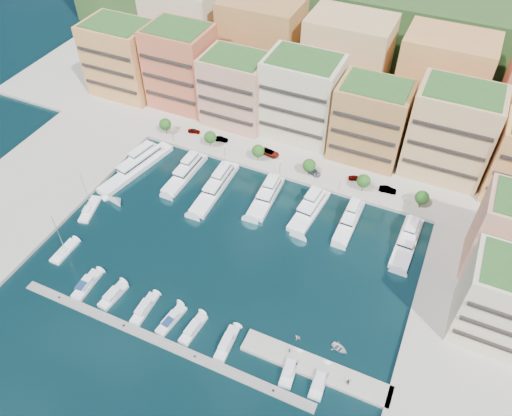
# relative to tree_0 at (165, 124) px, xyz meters

# --- Properties ---
(ground) EXTENTS (400.00, 400.00, 0.00)m
(ground) POSITION_rel_tree_0_xyz_m (40.00, -33.50, -4.74)
(ground) COLOR black
(ground) RESTS_ON ground
(north_quay) EXTENTS (220.00, 64.00, 2.00)m
(north_quay) POSITION_rel_tree_0_xyz_m (40.00, 28.50, -4.74)
(north_quay) COLOR #9E998E
(north_quay) RESTS_ON ground
(east_quay) EXTENTS (34.00, 76.00, 2.00)m
(east_quay) POSITION_rel_tree_0_xyz_m (102.00, -41.50, -4.74)
(east_quay) COLOR #9E998E
(east_quay) RESTS_ON ground
(west_quay) EXTENTS (34.00, 76.00, 2.00)m
(west_quay) POSITION_rel_tree_0_xyz_m (-22.00, -41.50, -4.74)
(west_quay) COLOR #9E998E
(west_quay) RESTS_ON ground
(hillside) EXTENTS (240.00, 40.00, 58.00)m
(hillside) POSITION_rel_tree_0_xyz_m (40.00, 76.50, -4.74)
(hillside) COLOR #1E3D19
(hillside) RESTS_ON ground
(south_pontoon) EXTENTS (72.00, 2.20, 0.35)m
(south_pontoon) POSITION_rel_tree_0_xyz_m (37.00, -63.50, -4.74)
(south_pontoon) COLOR gray
(south_pontoon) RESTS_ON ground
(finger_pier) EXTENTS (32.00, 5.00, 2.00)m
(finger_pier) POSITION_rel_tree_0_xyz_m (70.00, -55.50, -4.74)
(finger_pier) COLOR #9E998E
(finger_pier) RESTS_ON ground
(apartment_0) EXTENTS (22.00, 16.50, 24.80)m
(apartment_0) POSITION_rel_tree_0_xyz_m (-26.00, 16.49, 8.57)
(apartment_0) COLOR #E19D52
(apartment_0) RESTS_ON north_quay
(apartment_1) EXTENTS (20.00, 16.50, 26.80)m
(apartment_1) POSITION_rel_tree_0_xyz_m (-4.00, 18.49, 9.57)
(apartment_1) COLOR #C76042
(apartment_1) RESTS_ON north_quay
(apartment_2) EXTENTS (20.00, 15.50, 22.80)m
(apartment_2) POSITION_rel_tree_0_xyz_m (17.00, 16.49, 7.57)
(apartment_2) COLOR tan
(apartment_2) RESTS_ON north_quay
(apartment_3) EXTENTS (22.00, 16.50, 25.80)m
(apartment_3) POSITION_rel_tree_0_xyz_m (38.00, 18.49, 9.07)
(apartment_3) COLOR beige
(apartment_3) RESTS_ON north_quay
(apartment_4) EXTENTS (20.00, 15.50, 23.80)m
(apartment_4) POSITION_rel_tree_0_xyz_m (60.00, 16.49, 8.07)
(apartment_4) COLOR #C18148
(apartment_4) RESTS_ON north_quay
(apartment_5) EXTENTS (22.00, 16.50, 26.80)m
(apartment_5) POSITION_rel_tree_0_xyz_m (82.00, 18.49, 9.57)
(apartment_5) COLOR tan
(apartment_5) RESTS_ON north_quay
(apartment_east_b) EXTENTS (18.00, 14.50, 20.80)m
(apartment_east_b) POSITION_rel_tree_0_xyz_m (102.00, -31.51, 6.57)
(apartment_east_b) COLOR beige
(apartment_east_b) RESTS_ON east_quay
(backblock_0) EXTENTS (26.00, 18.00, 30.00)m
(backblock_0) POSITION_rel_tree_0_xyz_m (-15.00, 40.50, 11.26)
(backblock_0) COLOR beige
(backblock_0) RESTS_ON north_quay
(backblock_1) EXTENTS (26.00, 18.00, 30.00)m
(backblock_1) POSITION_rel_tree_0_xyz_m (15.00, 40.50, 11.26)
(backblock_1) COLOR #C18148
(backblock_1) RESTS_ON north_quay
(backblock_2) EXTENTS (26.00, 18.00, 30.00)m
(backblock_2) POSITION_rel_tree_0_xyz_m (45.00, 40.50, 11.26)
(backblock_2) COLOR tan
(backblock_2) RESTS_ON north_quay
(backblock_3) EXTENTS (26.00, 18.00, 30.00)m
(backblock_3) POSITION_rel_tree_0_xyz_m (75.00, 40.50, 11.26)
(backblock_3) COLOR #E19D52
(backblock_3) RESTS_ON north_quay
(tree_0) EXTENTS (3.80, 3.80, 5.65)m
(tree_0) POSITION_rel_tree_0_xyz_m (0.00, 0.00, 0.00)
(tree_0) COLOR #473323
(tree_0) RESTS_ON north_quay
(tree_1) EXTENTS (3.80, 3.80, 5.65)m
(tree_1) POSITION_rel_tree_0_xyz_m (16.00, 0.00, 0.00)
(tree_1) COLOR #473323
(tree_1) RESTS_ON north_quay
(tree_2) EXTENTS (3.80, 3.80, 5.65)m
(tree_2) POSITION_rel_tree_0_xyz_m (32.00, 0.00, 0.00)
(tree_2) COLOR #473323
(tree_2) RESTS_ON north_quay
(tree_3) EXTENTS (3.80, 3.80, 5.65)m
(tree_3) POSITION_rel_tree_0_xyz_m (48.00, 0.00, 0.00)
(tree_3) COLOR #473323
(tree_3) RESTS_ON north_quay
(tree_4) EXTENTS (3.80, 3.80, 5.65)m
(tree_4) POSITION_rel_tree_0_xyz_m (64.00, 0.00, 0.00)
(tree_4) COLOR #473323
(tree_4) RESTS_ON north_quay
(tree_5) EXTENTS (3.80, 3.80, 5.65)m
(tree_5) POSITION_rel_tree_0_xyz_m (80.00, 0.00, 0.00)
(tree_5) COLOR #473323
(tree_5) RESTS_ON north_quay
(lamppost_0) EXTENTS (0.30, 0.30, 4.20)m
(lamppost_0) POSITION_rel_tree_0_xyz_m (4.00, -2.30, -0.92)
(lamppost_0) COLOR black
(lamppost_0) RESTS_ON north_quay
(lamppost_1) EXTENTS (0.30, 0.30, 4.20)m
(lamppost_1) POSITION_rel_tree_0_xyz_m (22.00, -2.30, -0.92)
(lamppost_1) COLOR black
(lamppost_1) RESTS_ON north_quay
(lamppost_2) EXTENTS (0.30, 0.30, 4.20)m
(lamppost_2) POSITION_rel_tree_0_xyz_m (40.00, -2.30, -0.92)
(lamppost_2) COLOR black
(lamppost_2) RESTS_ON north_quay
(lamppost_3) EXTENTS (0.30, 0.30, 4.20)m
(lamppost_3) POSITION_rel_tree_0_xyz_m (58.00, -2.30, -0.92)
(lamppost_3) COLOR black
(lamppost_3) RESTS_ON north_quay
(lamppost_4) EXTENTS (0.30, 0.30, 4.20)m
(lamppost_4) POSITION_rel_tree_0_xyz_m (76.00, -2.30, -0.92)
(lamppost_4) COLOR black
(lamppost_4) RESTS_ON north_quay
(yacht_0) EXTENTS (9.72, 27.27, 7.30)m
(yacht_0) POSITION_rel_tree_0_xyz_m (0.60, -16.83, -3.53)
(yacht_0) COLOR white
(yacht_0) RESTS_ON ground
(yacht_1) EXTENTS (4.80, 19.32, 7.30)m
(yacht_1) POSITION_rel_tree_0_xyz_m (14.92, -13.36, -3.65)
(yacht_1) COLOR white
(yacht_1) RESTS_ON ground
(yacht_2) EXTENTS (5.21, 23.14, 7.30)m
(yacht_2) POSITION_rel_tree_0_xyz_m (25.78, -15.05, -3.53)
(yacht_2) COLOR white
(yacht_2) RESTS_ON ground
(yacht_3) EXTENTS (5.64, 17.83, 7.30)m
(yacht_3) POSITION_rel_tree_0_xyz_m (40.41, -12.57, -3.53)
(yacht_3) COLOR white
(yacht_3) RESTS_ON ground
(yacht_4) EXTENTS (6.51, 18.15, 7.30)m
(yacht_4) POSITION_rel_tree_0_xyz_m (53.18, -12.69, -3.65)
(yacht_4) COLOR white
(yacht_4) RESTS_ON ground
(yacht_5) EXTENTS (4.18, 16.64, 7.30)m
(yacht_5) POSITION_rel_tree_0_xyz_m (64.21, -12.11, -3.53)
(yacht_5) COLOR white
(yacht_5) RESTS_ON ground
(yacht_6) EXTENTS (5.12, 18.63, 7.30)m
(yacht_6) POSITION_rel_tree_0_xyz_m (79.74, -12.98, -3.53)
(yacht_6) COLOR white
(yacht_6) RESTS_ON ground
(cruiser_1) EXTENTS (3.19, 8.83, 2.66)m
(cruiser_1) POSITION_rel_tree_0_xyz_m (13.68, -58.12, -4.17)
(cruiser_1) COLOR silver
(cruiser_1) RESTS_ON ground
(cruiser_2) EXTENTS (3.45, 8.05, 2.55)m
(cruiser_2) POSITION_rel_tree_0_xyz_m (21.23, -58.09, -4.20)
(cruiser_2) COLOR silver
(cruiser_2) RESTS_ON ground
(cruiser_3) EXTENTS (2.75, 8.70, 2.55)m
(cruiser_3) POSITION_rel_tree_0_xyz_m (29.85, -58.09, -4.20)
(cruiser_3) COLOR silver
(cruiser_3) RESTS_ON ground
(cruiser_4) EXTENTS (3.55, 8.71, 2.66)m
(cruiser_4) POSITION_rel_tree_0_xyz_m (36.91, -58.11, -4.17)
(cruiser_4) COLOR silver
(cruiser_4) RESTS_ON ground
(cruiser_5) EXTENTS (3.10, 8.31, 2.55)m
(cruiser_5) POSITION_rel_tree_0_xyz_m (42.53, -58.09, -4.20)
(cruiser_5) COLOR silver
(cruiser_5) RESTS_ON ground
(cruiser_6) EXTENTS (2.84, 8.63, 2.55)m
(cruiser_6) POSITION_rel_tree_0_xyz_m (50.82, -58.09, -4.20)
(cruiser_6) COLOR silver
(cruiser_6) RESTS_ON ground
(cruiser_8) EXTENTS (3.38, 8.23, 2.55)m
(cruiser_8) POSITION_rel_tree_0_xyz_m (65.37, -58.09, -4.20)
(cruiser_8) COLOR silver
(cruiser_8) RESTS_ON ground
(cruiser_9) EXTENTS (2.98, 7.80, 2.55)m
(cruiser_9) POSITION_rel_tree_0_xyz_m (71.86, -58.08, -4.20)
(cruiser_9) COLOR silver
(cruiser_9) RESTS_ON ground
(sailboat_0) EXTENTS (2.84, 8.07, 13.20)m
(sailboat_0) POSITION_rel_tree_0_xyz_m (1.99, -52.05, -4.43)
(sailboat_0) COLOR white
(sailboat_0) RESTS_ON ground
(sailboat_1) EXTENTS (5.35, 10.34, 13.20)m
(sailboat_1) POSITION_rel_tree_0_xyz_m (-1.55, -37.21, -4.44)
(sailboat_1) COLOR white
(sailboat_1) RESTS_ON ground
(tender_1) EXTENTS (1.82, 1.71, 0.77)m
(tender_1) POSITION_rel_tree_0_xyz_m (64.17, -50.26, -4.36)
(tender_1) COLOR beige
(tender_1) RESTS_ON ground
(tender_2) EXTENTS (4.34, 3.65, 0.77)m
(tender_2) POSITION_rel_tree_0_xyz_m (73.25, -49.12, -4.36)
(tender_2) COLOR silver
(tender_2) RESTS_ON ground
(car_0) EXTENTS (4.17, 2.44, 1.33)m
(car_0) POSITION_rel_tree_0_xyz_m (7.65, 4.28, -3.08)
(car_0) COLOR gray
(car_0) RESTS_ON north_quay
(car_1) EXTENTS (4.36, 2.13, 1.37)m
(car_1) POSITION_rel_tree_0_xyz_m (17.55, 4.00, -3.06)
(car_1) COLOR gray
(car_1) RESTS_ON north_quay
(car_2) EXTENTS (6.16, 3.57, 1.61)m
(car_2) POSITION_rel_tree_0_xyz_m (34.11, 4.09, -2.94)
(car_2) COLOR gray
(car_2) RESTS_ON north_quay
(car_3) EXTENTS (5.85, 4.13, 1.57)m
(car_3) POSITION_rel_tree_0_xyz_m (48.77, 1.47, -2.96)
(car_3) COLOR gray
(car_3) RESTS_ON north_quay
(car_4) EXTENTS (4.27, 2.79, 1.35)m
(car_4) POSITION_rel_tree_0_xyz_m (60.97, 3.79, -3.07)
(car_4) COLOR gray
(car_4) RESTS_ON north_quay
(car_5) EXTENTS (4.93, 2.14, 1.58)m
(car_5) POSITION_rel_tree_0_xyz_m (70.63, 2.61, -2.95)
(car_5) COLOR gray
(car_5) RESTS_ON north_quay
(person_0) EXTENTS (0.44, 0.61, 1.57)m
(person_0) POSITION_rel_tree_0_xyz_m (63.94, -54.70, -2.96)
(person_0) COLOR #222E45
(person_0) RESTS_ON finger_pier
(person_1) EXTENTS (0.83, 0.67, 1.64)m
(person_1) POSITION_rel_tree_0_xyz_m (77.11, -56.28, -2.92)
(person_1) COLOR #453329
(person_1) RESTS_ON finger_pier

